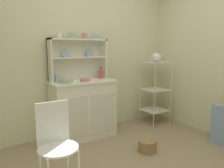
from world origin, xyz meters
TOP-DOWN VIEW (x-y plane):
  - wall_back at (0.00, 1.62)m, footprint 3.84×0.05m
  - hutch_cabinet at (-0.14, 1.37)m, footprint 0.95×0.45m
  - hutch_shelf_unit at (-0.14, 1.53)m, footprint 0.89×0.18m
  - bakers_rack at (1.22, 1.26)m, footprint 0.41×0.39m
  - wire_chair at (-0.89, 0.35)m, footprint 0.36×0.36m
  - floor_basket at (0.35, 0.49)m, footprint 0.24×0.24m
  - cup_cream_0 at (-0.42, 1.49)m, footprint 0.08×0.06m
  - cup_sage_1 at (-0.24, 1.49)m, footprint 0.09×0.08m
  - cup_rose_2 at (-0.04, 1.49)m, footprint 0.09×0.07m
  - cup_sky_3 at (0.14, 1.49)m, footprint 0.09×0.07m
  - bowl_mixing_large at (-0.42, 1.29)m, footprint 0.16×0.16m
  - bowl_floral_medium at (-0.14, 1.29)m, footprint 0.14×0.14m
  - jam_bottle at (0.21, 1.45)m, footprint 0.06×0.06m
  - utensil_jar at (-0.49, 1.45)m, footprint 0.08×0.08m
  - porcelain_teapot at (1.21, 1.26)m, footprint 0.24×0.15m

SIDE VIEW (x-z plane):
  - floor_basket at x=0.35m, z-range 0.00..0.15m
  - hutch_cabinet at x=-0.14m, z-range 0.01..0.87m
  - wire_chair at x=-0.89m, z-range 0.09..0.94m
  - bakers_rack at x=1.22m, z-range 0.11..1.21m
  - bowl_floral_medium at x=-0.14m, z-range 0.86..0.91m
  - bowl_mixing_large at x=-0.42m, z-range 0.86..0.92m
  - utensil_jar at x=-0.49m, z-range 0.80..1.04m
  - jam_bottle at x=0.21m, z-range 0.84..1.02m
  - porcelain_teapot at x=1.21m, z-range 1.09..1.27m
  - hutch_shelf_unit at x=-0.14m, z-range 0.91..1.53m
  - wall_back at x=0.00m, z-range 0.00..2.50m
  - cup_sky_3 at x=0.14m, z-range 1.47..1.55m
  - cup_cream_0 at x=-0.42m, z-range 1.47..1.56m
  - cup_rose_2 at x=-0.04m, z-range 1.47..1.56m
  - cup_sage_1 at x=-0.24m, z-range 1.47..1.56m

